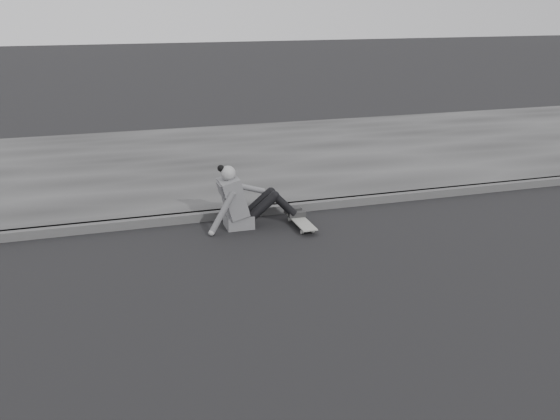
{
  "coord_description": "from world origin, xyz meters",
  "views": [
    {
      "loc": [
        -4.03,
        -5.53,
        2.92
      ],
      "look_at": [
        -1.9,
        1.28,
        0.5
      ],
      "focal_mm": 40.0,
      "sensor_mm": 36.0,
      "label": 1
    }
  ],
  "objects": [
    {
      "name": "sidewalk",
      "position": [
        0.0,
        5.6,
        0.06
      ],
      "size": [
        24.0,
        6.0,
        0.12
      ],
      "primitive_type": "cube",
      "color": "#353535",
      "rests_on": "ground"
    },
    {
      "name": "curb",
      "position": [
        0.0,
        2.58,
        0.06
      ],
      "size": [
        24.0,
        0.16,
        0.12
      ],
      "primitive_type": "cube",
      "color": "#434343",
      "rests_on": "ground"
    },
    {
      "name": "ground",
      "position": [
        0.0,
        0.0,
        0.0
      ],
      "size": [
        80.0,
        80.0,
        0.0
      ],
      "primitive_type": "plane",
      "color": "black",
      "rests_on": "ground"
    },
    {
      "name": "seated_woman",
      "position": [
        -2.13,
        2.17,
        0.36
      ],
      "size": [
        1.38,
        0.46,
        0.88
      ],
      "color": "#59595C",
      "rests_on": "ground"
    },
    {
      "name": "skateboard",
      "position": [
        -1.4,
        1.93,
        0.07
      ],
      "size": [
        0.2,
        0.78,
        0.09
      ],
      "color": "gray",
      "rests_on": "ground"
    }
  ]
}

